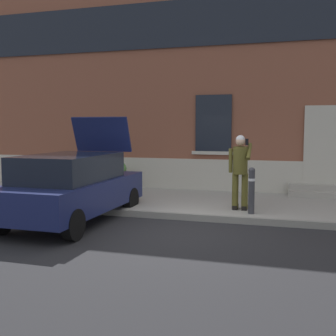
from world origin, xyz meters
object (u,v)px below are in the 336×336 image
at_px(planter_charcoal, 72,172).
at_px(bollard_far_left, 94,182).
at_px(planter_cream, 120,175).
at_px(bollard_near_person, 252,189).
at_px(person_on_phone, 240,167).
at_px(hatchback_car_navy, 72,186).

bearing_deg(planter_charcoal, bollard_far_left, -51.76).
relative_size(bollard_far_left, planter_cream, 1.22).
bearing_deg(bollard_near_person, person_on_phone, 130.95).
distance_m(bollard_far_left, planter_charcoal, 3.64).
distance_m(bollard_far_left, person_on_phone, 3.61).
distance_m(bollard_near_person, person_on_phone, 0.64).
xyz_separation_m(bollard_far_left, planter_charcoal, (-2.25, 2.86, -0.11)).
bearing_deg(planter_cream, bollard_near_person, -31.60).
distance_m(hatchback_car_navy, planter_charcoal, 4.80).
bearing_deg(bollard_far_left, planter_charcoal, 128.24).
xyz_separation_m(hatchback_car_navy, bollard_far_left, (-0.12, 1.30, -0.09)).
relative_size(bollard_near_person, planter_cream, 1.22).
distance_m(bollard_near_person, bollard_far_left, 3.87).
bearing_deg(bollard_near_person, planter_cream, 148.40).
distance_m(hatchback_car_navy, bollard_far_left, 1.31).
xyz_separation_m(person_on_phone, planter_cream, (-4.02, 2.31, -0.55)).
bearing_deg(hatchback_car_navy, planter_cream, 98.25).
bearing_deg(planter_cream, hatchback_car_navy, -81.75).
bearing_deg(bollard_far_left, planter_cream, 99.67).
height_order(bollard_near_person, bollard_far_left, same).
relative_size(bollard_near_person, person_on_phone, 0.60).
bearing_deg(person_on_phone, bollard_near_person, -38.26).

